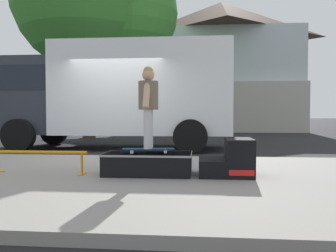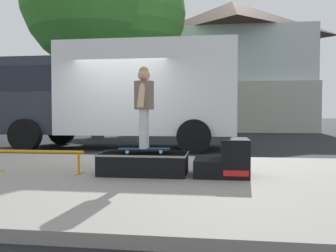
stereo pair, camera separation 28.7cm
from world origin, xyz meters
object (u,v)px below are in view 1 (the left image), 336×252
(grind_rail, at_px, (39,156))
(box_truck, at_px, (112,92))
(skateboard, at_px, (148,149))
(kicker_ramp, at_px, (231,160))
(street_tree_main, at_px, (97,1))
(skater_kid, at_px, (148,100))
(skate_box, at_px, (148,163))

(grind_rail, bearing_deg, box_truck, 91.78)
(grind_rail, xyz_separation_m, skateboard, (1.68, 0.07, 0.12))
(kicker_ramp, bearing_deg, street_tree_main, 117.12)
(skater_kid, height_order, street_tree_main, street_tree_main)
(skate_box, bearing_deg, skater_kid, -67.89)
(skateboard, xyz_separation_m, skater_kid, (0.00, 0.00, 0.74))
(skate_box, bearing_deg, street_tree_main, 110.84)
(skate_box, xyz_separation_m, box_truck, (-1.83, 5.05, 1.40))
(skateboard, height_order, street_tree_main, street_tree_main)
(box_truck, bearing_deg, skateboard, -70.04)
(box_truck, height_order, street_tree_main, street_tree_main)
(grind_rail, relative_size, box_truck, 0.22)
(skate_box, bearing_deg, kicker_ramp, -0.02)
(grind_rail, xyz_separation_m, street_tree_main, (-1.92, 9.53, 5.43))
(skateboard, bearing_deg, skate_box, 112.11)
(kicker_ramp, height_order, box_truck, box_truck)
(skateboard, height_order, box_truck, box_truck)
(kicker_ramp, relative_size, skater_kid, 0.64)
(kicker_ramp, height_order, skateboard, kicker_ramp)
(skate_box, xyz_separation_m, skater_kid, (0.01, -0.02, 0.95))
(grind_rail, height_order, skateboard, skateboard)
(skateboard, height_order, skater_kid, skater_kid)
(skate_box, xyz_separation_m, kicker_ramp, (1.24, -0.00, 0.05))
(box_truck, bearing_deg, kicker_ramp, -58.66)
(box_truck, distance_m, street_tree_main, 6.27)
(skater_kid, relative_size, street_tree_main, 0.13)
(skate_box, relative_size, street_tree_main, 0.14)
(skate_box, distance_m, street_tree_main, 11.51)
(skateboard, bearing_deg, grind_rail, -177.52)
(box_truck, bearing_deg, grind_rail, -88.22)
(street_tree_main, bearing_deg, box_truck, -68.15)
(skate_box, relative_size, skater_kid, 1.07)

